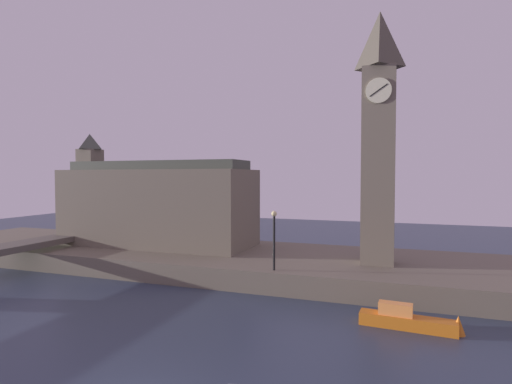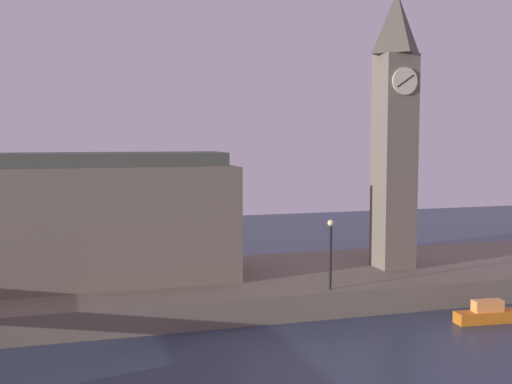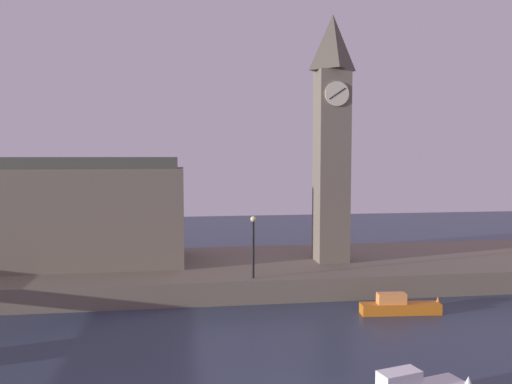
{
  "view_description": "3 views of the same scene",
  "coord_description": "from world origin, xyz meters",
  "px_view_note": "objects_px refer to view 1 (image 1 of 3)",
  "views": [
    {
      "loc": [
        8.19,
        -10.21,
        7.65
      ],
      "look_at": [
        -1.71,
        17.81,
        6.53
      ],
      "focal_mm": 28.04,
      "sensor_mm": 36.0,
      "label": 1
    },
    {
      "loc": [
        -13.33,
        -17.52,
        10.03
      ],
      "look_at": [
        -3.39,
        15.94,
        6.98
      ],
      "focal_mm": 44.54,
      "sensor_mm": 36.0,
      "label": 2
    },
    {
      "loc": [
        -3.74,
        -17.03,
        9.32
      ],
      "look_at": [
        1.24,
        17.94,
        6.71
      ],
      "focal_mm": 36.33,
      "sensor_mm": 36.0,
      "label": 3
    }
  ],
  "objects_px": {
    "streetlamp": "(274,233)",
    "boat_patrol_orange": "(415,321)",
    "clock_tower": "(379,134)",
    "parliament_hall": "(156,204)"
  },
  "relations": [
    {
      "from": "boat_patrol_orange",
      "to": "parliament_hall",
      "type": "bearing_deg",
      "value": 155.27
    },
    {
      "from": "clock_tower",
      "to": "streetlamp",
      "type": "height_order",
      "value": "clock_tower"
    },
    {
      "from": "streetlamp",
      "to": "boat_patrol_orange",
      "type": "bearing_deg",
      "value": -23.75
    },
    {
      "from": "streetlamp",
      "to": "boat_patrol_orange",
      "type": "relative_size",
      "value": 0.77
    },
    {
      "from": "clock_tower",
      "to": "boat_patrol_orange",
      "type": "distance_m",
      "value": 13.32
    },
    {
      "from": "parliament_hall",
      "to": "boat_patrol_orange",
      "type": "xyz_separation_m",
      "value": [
        21.71,
        -10.0,
        -4.77
      ]
    },
    {
      "from": "streetlamp",
      "to": "boat_patrol_orange",
      "type": "distance_m",
      "value": 9.94
    },
    {
      "from": "parliament_hall",
      "to": "boat_patrol_orange",
      "type": "bearing_deg",
      "value": -24.73
    },
    {
      "from": "clock_tower",
      "to": "boat_patrol_orange",
      "type": "bearing_deg",
      "value": -75.2
    },
    {
      "from": "clock_tower",
      "to": "streetlamp",
      "type": "distance_m",
      "value": 10.27
    }
  ]
}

